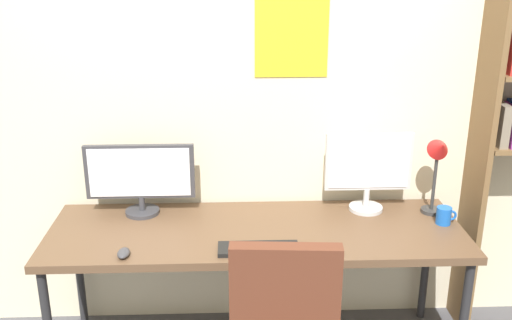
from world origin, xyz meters
The scene contains 8 objects.
wall_back centered at (0.00, 1.02, 1.30)m, with size 4.49×0.11×2.60m.
desk centered at (0.00, 0.60, 0.69)m, with size 2.09×0.68×0.74m.
monitor_left centered at (-0.60, 0.81, 0.95)m, with size 0.57×0.18×0.38m.
monitor_right centered at (0.60, 0.81, 0.98)m, with size 0.46×0.18×0.43m.
desk_lamp centered at (0.94, 0.74, 1.04)m, with size 0.11×0.15×0.45m.
keyboard_main centered at (0.00, 0.37, 0.75)m, with size 0.38×0.13×0.02m, color black.
computer_mouse centered at (-0.62, 0.34, 0.76)m, with size 0.06×0.10×0.03m, color #38383D.
coffee_mug centered at (0.96, 0.62, 0.79)m, with size 0.11×0.08×0.09m.
Camera 1 is at (-0.11, -2.07, 2.05)m, focal length 41.22 mm.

